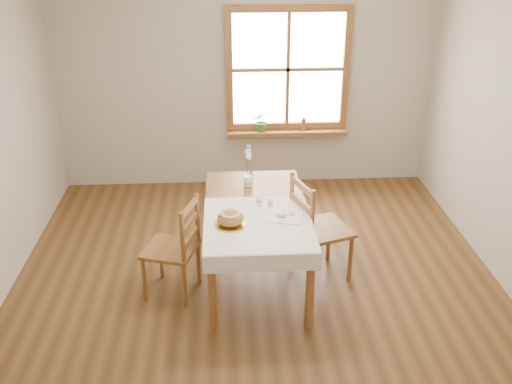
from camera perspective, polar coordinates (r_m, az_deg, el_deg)
ground at (r=5.18m, az=0.19°, el=-10.47°), size 5.00×5.00×0.00m
room_walls at (r=4.39m, az=0.23°, el=7.81°), size 4.60×5.10×2.65m
window at (r=6.87m, az=3.20°, el=12.16°), size 1.46×0.08×1.46m
window_sill at (r=7.03m, az=3.11°, el=5.99°), size 1.46×0.20×0.05m
dining_table at (r=5.08m, az=-0.00°, el=-2.39°), size 0.90×1.60×0.75m
table_linen at (r=4.77m, az=0.21°, el=-3.15°), size 0.91×0.99×0.01m
chair_left at (r=5.05m, az=-8.57°, el=-5.51°), size 0.56×0.54×0.92m
chair_right at (r=5.24m, az=6.59°, el=-3.57°), size 0.62×0.61×1.02m
bread_plate at (r=4.73m, az=-2.55°, el=-3.24°), size 0.27×0.27×0.01m
bread_loaf at (r=4.70m, az=-2.56°, el=-2.51°), size 0.22×0.22×0.12m
egg_napkin at (r=4.85m, az=2.93°, el=-2.48°), size 0.35×0.31×0.01m
eggs at (r=4.84m, az=2.94°, el=-2.15°), size 0.27×0.25×0.05m
salt_shaker at (r=5.03m, az=0.29°, el=-0.85°), size 0.06×0.06×0.09m
pepper_shaker at (r=5.01m, az=1.43°, el=-1.00°), size 0.06×0.06×0.09m
flower_vase at (r=5.41m, az=-0.78°, el=1.06°), size 0.10×0.10×0.10m
lavender_bouquet at (r=5.33m, az=-0.79°, el=2.98°), size 0.16×0.16×0.29m
potted_plant at (r=6.96m, az=0.57°, el=6.88°), size 0.22×0.25×0.19m
amber_bottle at (r=7.01m, az=4.79°, el=6.83°), size 0.07×0.07×0.16m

